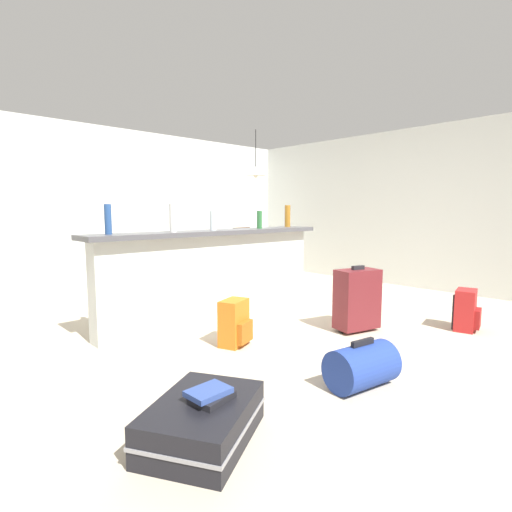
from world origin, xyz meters
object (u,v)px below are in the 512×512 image
at_px(suitcase_flat_black, 203,421).
at_px(backpack_red, 466,311).
at_px(duffel_bag_blue, 362,366).
at_px(suitcase_upright_maroon, 357,299).
at_px(bottle_blue, 108,219).
at_px(bottle_white, 173,218).
at_px(dining_chair_near_partition, 280,257).
at_px(book_stack, 210,395).
at_px(bottle_amber, 288,216).
at_px(bottle_green, 259,220).
at_px(backpack_orange, 235,323).
at_px(dining_table, 259,246).
at_px(dining_chair_far_side, 238,251).
at_px(bottle_clear, 213,220).
at_px(pendant_lamp, 256,171).

relative_size(suitcase_flat_black, backpack_red, 2.10).
height_order(duffel_bag_blue, suitcase_upright_maroon, suitcase_upright_maroon).
height_order(bottle_blue, bottle_white, bottle_white).
distance_m(dining_chair_near_partition, book_stack, 4.17).
bearing_deg(bottle_white, dining_chair_near_partition, 17.32).
distance_m(bottle_white, bottle_amber, 1.84).
distance_m(bottle_green, book_stack, 2.97).
xyz_separation_m(backpack_red, backpack_orange, (-2.02, 1.28, 0.00)).
bearing_deg(bottle_blue, book_stack, -99.50).
height_order(bottle_blue, dining_table, bottle_blue).
bearing_deg(dining_table, backpack_red, -94.19).
height_order(dining_chair_far_side, suitcase_upright_maroon, dining_chair_far_side).
bearing_deg(bottle_amber, backpack_orange, -152.12).
bearing_deg(suitcase_flat_black, bottle_clear, 51.10).
bearing_deg(dining_chair_near_partition, suitcase_flat_black, -142.39).
height_order(dining_table, suitcase_upright_maroon, dining_table).
relative_size(dining_table, backpack_orange, 2.62).
xyz_separation_m(bottle_green, duffel_bag_blue, (-1.00, -2.06, -0.96)).
xyz_separation_m(bottle_green, backpack_orange, (-1.07, -0.78, -0.91)).
bearing_deg(bottle_clear, bottle_amber, 2.51).
xyz_separation_m(bottle_white, duffel_bag_blue, (0.21, -2.04, -1.00)).
distance_m(bottle_white, dining_chair_near_partition, 2.52).
xyz_separation_m(dining_table, book_stack, (-3.35, -3.12, -0.39)).
height_order(bottle_white, dining_chair_far_side, bottle_white).
height_order(pendant_lamp, backpack_orange, pendant_lamp).
xyz_separation_m(dining_table, backpack_red, (-0.24, -3.32, -0.44)).
distance_m(bottle_blue, duffel_bag_blue, 2.51).
distance_m(dining_chair_near_partition, duffel_bag_blue, 3.50).
distance_m(bottle_clear, dining_chair_far_side, 2.66).
relative_size(bottle_amber, suitcase_upright_maroon, 0.43).
height_order(suitcase_flat_black, book_stack, book_stack).
relative_size(dining_chair_near_partition, backpack_red, 2.21).
bearing_deg(bottle_amber, bottle_green, -169.89).
bearing_deg(bottle_white, pendant_lamp, 28.64).
bearing_deg(backpack_orange, suitcase_upright_maroon, -23.38).
bearing_deg(bottle_green, pendant_lamp, 48.11).
height_order(bottle_amber, pendant_lamp, pendant_lamp).
distance_m(bottle_blue, suitcase_upright_maroon, 2.53).
distance_m(dining_chair_far_side, duffel_bag_blue, 4.49).
relative_size(bottle_blue, bottle_clear, 1.28).
xyz_separation_m(duffel_bag_blue, suitcase_upright_maroon, (1.12, 0.76, 0.18)).
relative_size(bottle_amber, dining_chair_far_side, 0.31).
relative_size(bottle_green, dining_chair_far_side, 0.23).
relative_size(dining_chair_near_partition, duffel_bag_blue, 1.77).
distance_m(suitcase_flat_black, book_stack, 0.15).
xyz_separation_m(bottle_blue, dining_chair_near_partition, (2.94, 0.61, -0.63)).
relative_size(dining_chair_far_side, book_stack, 3.69).
distance_m(bottle_green, bottle_amber, 0.64).
relative_size(suitcase_upright_maroon, backpack_orange, 1.60).
relative_size(bottle_blue, bottle_amber, 0.96).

